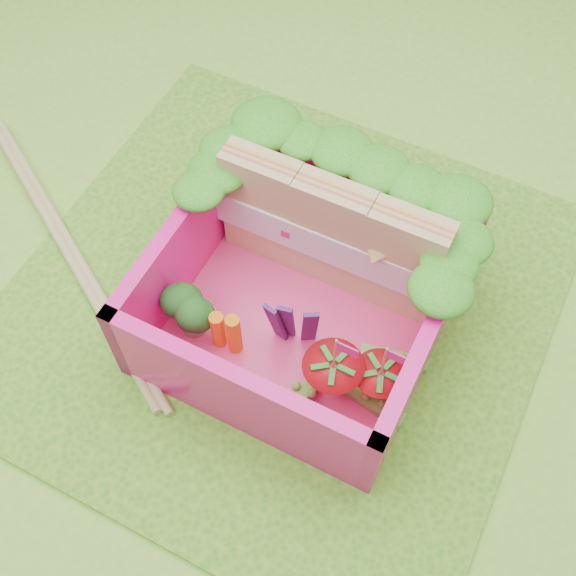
# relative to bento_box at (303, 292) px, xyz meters

# --- Properties ---
(ground) EXTENTS (14.00, 14.00, 0.00)m
(ground) POSITION_rel_bento_box_xyz_m (-0.16, 0.05, -0.31)
(ground) COLOR #84C738
(ground) RESTS_ON ground
(placemat) EXTENTS (2.60, 2.60, 0.03)m
(placemat) POSITION_rel_bento_box_xyz_m (-0.16, 0.05, -0.29)
(placemat) COLOR #509C23
(placemat) RESTS_ON ground
(bento_floor) EXTENTS (1.30, 1.30, 0.05)m
(bento_floor) POSITION_rel_bento_box_xyz_m (0.00, 0.00, -0.25)
(bento_floor) COLOR #EA3B7C
(bento_floor) RESTS_ON placemat
(bento_box) EXTENTS (1.30, 1.30, 0.55)m
(bento_box) POSITION_rel_bento_box_xyz_m (0.00, 0.00, 0.00)
(bento_box) COLOR #FF158A
(bento_box) RESTS_ON placemat
(lettuce_ruffle) EXTENTS (1.43, 0.77, 0.11)m
(lettuce_ruffle) POSITION_rel_bento_box_xyz_m (0.00, 0.44, 0.33)
(lettuce_ruffle) COLOR #258918
(lettuce_ruffle) RESTS_ON bento_box
(sandwich_stack) EXTENTS (1.20, 0.18, 0.66)m
(sandwich_stack) POSITION_rel_bento_box_xyz_m (0.00, 0.30, 0.10)
(sandwich_stack) COLOR tan
(sandwich_stack) RESTS_ON bento_floor
(broccoli) EXTENTS (0.32, 0.32, 0.24)m
(broccoli) POSITION_rel_bento_box_xyz_m (-0.44, -0.30, -0.06)
(broccoli) COLOR #78AC53
(broccoli) RESTS_ON bento_floor
(carrot_sticks) EXTENTS (0.15, 0.08, 0.28)m
(carrot_sticks) POSITION_rel_bento_box_xyz_m (-0.24, -0.31, -0.09)
(carrot_sticks) COLOR orange
(carrot_sticks) RESTS_ON bento_floor
(purple_wedges) EXTENTS (0.22, 0.09, 0.38)m
(purple_wedges) POSITION_rel_bento_box_xyz_m (0.02, -0.16, -0.04)
(purple_wedges) COLOR #4B1855
(purple_wedges) RESTS_ON bento_floor
(strawberry_left) EXTENTS (0.28, 0.28, 0.52)m
(strawberry_left) POSITION_rel_bento_box_xyz_m (0.30, -0.31, -0.08)
(strawberry_left) COLOR red
(strawberry_left) RESTS_ON bento_floor
(strawberry_right) EXTENTS (0.25, 0.25, 0.49)m
(strawberry_right) POSITION_rel_bento_box_xyz_m (0.49, -0.23, -0.10)
(strawberry_right) COLOR red
(strawberry_right) RESTS_ON bento_floor
(snap_peas) EXTENTS (0.56, 0.58, 0.05)m
(snap_peas) POSITION_rel_bento_box_xyz_m (0.40, -0.23, -0.20)
(snap_peas) COLOR #62AD36
(snap_peas) RESTS_ON bento_floor
(chopsticks) EXTENTS (1.94, 1.16, 0.05)m
(chopsticks) POSITION_rel_bento_box_xyz_m (-1.28, -0.19, -0.25)
(chopsticks) COLOR #D9BC77
(chopsticks) RESTS_ON placemat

